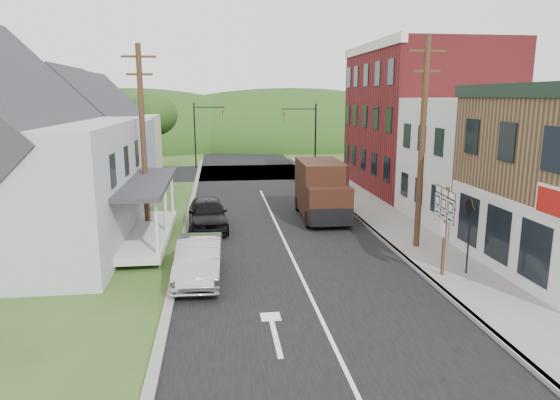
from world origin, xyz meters
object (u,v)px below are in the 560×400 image
object	(u,v)px
silver_sedan	(199,260)
dark_sedan	(207,214)
delivery_van	(322,190)
route_sign_cluster	(444,219)
warning_sign	(469,225)

from	to	relation	value
silver_sedan	dark_sedan	size ratio (longest dim) A/B	0.98
delivery_van	route_sign_cluster	size ratio (longest dim) A/B	1.72
dark_sedan	warning_sign	world-z (taller)	warning_sign
silver_sedan	dark_sedan	xyz separation A→B (m)	(0.18, 7.07, 0.04)
route_sign_cluster	silver_sedan	bearing A→B (deg)	178.61
silver_sedan	route_sign_cluster	world-z (taller)	route_sign_cluster
delivery_van	warning_sign	xyz separation A→B (m)	(3.45, -9.60, 0.43)
route_sign_cluster	delivery_van	bearing A→B (deg)	109.74
silver_sedan	route_sign_cluster	bearing A→B (deg)	-4.77
silver_sedan	warning_sign	size ratio (longest dim) A/B	1.57
silver_sedan	warning_sign	bearing A→B (deg)	-3.98
dark_sedan	route_sign_cluster	distance (m)	11.93
dark_sedan	delivery_van	distance (m)	6.39
route_sign_cluster	warning_sign	size ratio (longest dim) A/B	1.13
dark_sedan	route_sign_cluster	world-z (taller)	route_sign_cluster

